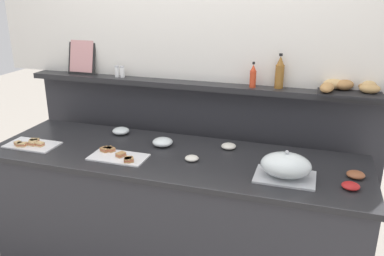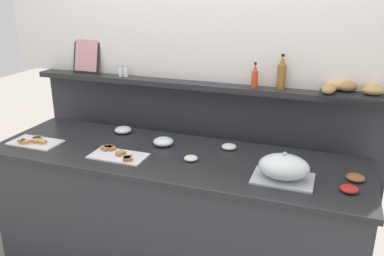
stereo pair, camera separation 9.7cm
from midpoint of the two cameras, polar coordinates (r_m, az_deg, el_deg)
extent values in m
plane|color=gray|center=(3.53, 0.19, -13.41)|extent=(12.00, 12.00, 0.00)
cube|color=#2D2D33|center=(2.82, -3.55, -12.47)|extent=(2.41, 0.72, 0.85)
cube|color=#232326|center=(2.61, -3.75, -4.20)|extent=(2.45, 0.76, 0.03)
cube|color=#2D2D33|center=(3.20, -0.02, -4.62)|extent=(2.66, 0.08, 1.22)
cube|color=#232326|center=(2.95, -0.32, 6.21)|extent=(2.66, 0.22, 0.04)
cube|color=white|center=(2.61, -11.46, -4.08)|extent=(0.36, 0.19, 0.01)
cube|color=#AD7A47|center=(2.70, -13.28, -3.17)|extent=(0.07, 0.06, 0.01)
cube|color=#B24738|center=(2.70, -13.29, -3.01)|extent=(0.07, 0.06, 0.01)
cube|color=#AD7A47|center=(2.69, -13.30, -2.85)|extent=(0.07, 0.06, 0.01)
cube|color=#AD7A47|center=(2.70, -12.84, -3.11)|extent=(0.06, 0.04, 0.01)
cube|color=#B24738|center=(2.70, -12.85, -2.95)|extent=(0.06, 0.04, 0.01)
cube|color=#AD7A47|center=(2.70, -12.87, -2.80)|extent=(0.06, 0.04, 0.01)
cube|color=#AD7A47|center=(2.60, -11.11, -3.89)|extent=(0.06, 0.07, 0.01)
cube|color=#B24738|center=(2.60, -11.12, -3.73)|extent=(0.06, 0.07, 0.01)
cube|color=#AD7A47|center=(2.60, -11.13, -3.56)|extent=(0.06, 0.07, 0.01)
cube|color=#AD7A47|center=(2.70, -12.48, -3.13)|extent=(0.07, 0.06, 0.01)
cube|color=#B24738|center=(2.69, -12.49, -2.97)|extent=(0.07, 0.06, 0.01)
cube|color=#AD7A47|center=(2.69, -12.50, -2.81)|extent=(0.07, 0.06, 0.01)
cube|color=#AD7A47|center=(2.52, -10.13, -4.60)|extent=(0.05, 0.06, 0.01)
cube|color=#B24738|center=(2.52, -10.14, -4.43)|extent=(0.05, 0.06, 0.01)
cube|color=#AD7A47|center=(2.52, -10.15, -4.27)|extent=(0.05, 0.06, 0.01)
cube|color=#AD7A47|center=(2.52, -10.03, -4.64)|extent=(0.07, 0.06, 0.01)
cube|color=#B24738|center=(2.51, -10.04, -4.47)|extent=(0.07, 0.06, 0.01)
cube|color=#AD7A47|center=(2.51, -10.05, -4.31)|extent=(0.07, 0.06, 0.01)
cube|color=white|center=(2.98, -22.60, -2.23)|extent=(0.35, 0.20, 0.01)
cube|color=tan|center=(2.95, -22.54, -2.18)|extent=(0.06, 0.05, 0.01)
cube|color=#B24738|center=(2.95, -22.56, -2.04)|extent=(0.06, 0.05, 0.01)
cube|color=tan|center=(2.95, -22.58, -1.89)|extent=(0.06, 0.05, 0.01)
cube|color=tan|center=(2.99, -22.44, -1.93)|extent=(0.07, 0.06, 0.01)
cube|color=#B24738|center=(2.98, -22.46, -1.79)|extent=(0.07, 0.06, 0.01)
cube|color=tan|center=(2.98, -22.48, -1.64)|extent=(0.07, 0.06, 0.01)
cube|color=tan|center=(2.96, -23.86, -2.30)|extent=(0.06, 0.05, 0.01)
cube|color=#B24738|center=(2.96, -23.88, -2.16)|extent=(0.06, 0.05, 0.01)
cube|color=tan|center=(2.96, -23.90, -2.01)|extent=(0.06, 0.05, 0.01)
cube|color=tan|center=(2.92, -21.70, -2.28)|extent=(0.06, 0.05, 0.01)
cube|color=#B24738|center=(2.92, -21.72, -2.14)|extent=(0.06, 0.05, 0.01)
cube|color=tan|center=(2.92, -21.73, -1.99)|extent=(0.06, 0.05, 0.01)
cube|color=tan|center=(3.00, -22.30, -1.82)|extent=(0.07, 0.05, 0.01)
cube|color=#B24738|center=(3.00, -22.32, -1.68)|extent=(0.07, 0.05, 0.01)
cube|color=tan|center=(2.99, -22.34, -1.53)|extent=(0.07, 0.05, 0.01)
cube|color=tan|center=(2.99, -24.26, -2.19)|extent=(0.07, 0.06, 0.01)
cube|color=#B24738|center=(2.98, -24.28, -2.05)|extent=(0.07, 0.06, 0.01)
cube|color=tan|center=(2.98, -24.30, -1.90)|extent=(0.07, 0.06, 0.01)
cube|color=#B7BABF|center=(2.35, 11.88, -6.84)|extent=(0.34, 0.24, 0.01)
ellipsoid|color=silver|center=(2.32, 12.01, -5.19)|extent=(0.28, 0.23, 0.14)
sphere|color=#B7BABF|center=(2.29, 12.15, -3.40)|extent=(0.02, 0.02, 0.02)
ellipsoid|color=silver|center=(2.75, -5.20, -1.99)|extent=(0.14, 0.14, 0.06)
ellipsoid|color=#F28C4C|center=(2.75, -5.19, -2.18)|extent=(0.11, 0.11, 0.03)
ellipsoid|color=silver|center=(3.01, -10.98, -0.40)|extent=(0.12, 0.12, 0.05)
ellipsoid|color=#BF4C3F|center=(3.01, -10.97, -0.56)|extent=(0.10, 0.10, 0.03)
ellipsoid|color=silver|center=(2.70, 4.20, -2.58)|extent=(0.10, 0.10, 0.03)
ellipsoid|color=silver|center=(2.52, -1.14, -4.32)|extent=(0.09, 0.09, 0.03)
ellipsoid|color=red|center=(2.33, 20.49, -7.71)|extent=(0.10, 0.10, 0.03)
ellipsoid|color=brown|center=(2.47, 21.17, -6.19)|extent=(0.10, 0.10, 0.04)
cylinder|color=red|center=(2.79, 7.64, 6.89)|extent=(0.04, 0.04, 0.12)
cone|color=red|center=(2.77, 7.72, 8.50)|extent=(0.04, 0.04, 0.04)
cylinder|color=black|center=(2.77, 7.75, 9.12)|extent=(0.02, 0.02, 0.02)
cylinder|color=#8E5B23|center=(2.79, 11.32, 7.15)|extent=(0.06, 0.06, 0.16)
cone|color=#8E5B23|center=(2.77, 11.47, 9.37)|extent=(0.05, 0.05, 0.06)
cylinder|color=black|center=(2.77, 11.53, 10.16)|extent=(0.02, 0.02, 0.02)
cylinder|color=white|center=(3.16, -11.47, 7.78)|extent=(0.03, 0.03, 0.08)
cylinder|color=#B7BABF|center=(3.15, -11.52, 8.55)|extent=(0.03, 0.03, 0.01)
cylinder|color=white|center=(3.14, -10.76, 7.75)|extent=(0.03, 0.03, 0.08)
cylinder|color=#B7BABF|center=(3.13, -10.81, 8.53)|extent=(0.03, 0.03, 0.01)
cube|color=black|center=(2.78, 20.54, 4.71)|extent=(0.40, 0.26, 0.02)
ellipsoid|color=#B7844C|center=(2.71, 17.63, 5.49)|extent=(0.11, 0.17, 0.06)
ellipsoid|color=#B7844C|center=(2.86, 22.57, 5.54)|extent=(0.15, 0.11, 0.06)
ellipsoid|color=tan|center=(2.77, 23.01, 5.17)|extent=(0.14, 0.10, 0.06)
ellipsoid|color=tan|center=(2.86, 22.97, 5.67)|extent=(0.14, 0.16, 0.07)
ellipsoid|color=#AD7A47|center=(2.81, 19.92, 5.77)|extent=(0.16, 0.16, 0.07)
ellipsoid|color=tan|center=(2.81, 18.61, 5.93)|extent=(0.16, 0.12, 0.07)
cube|color=black|center=(3.34, -16.17, 9.74)|extent=(0.23, 0.08, 0.27)
cube|color=#CC8C8C|center=(3.33, -16.25, 9.74)|extent=(0.20, 0.06, 0.24)
camera|label=1|loc=(0.05, -91.07, -0.38)|focal=37.58mm
camera|label=2|loc=(0.05, 88.93, 0.38)|focal=37.58mm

